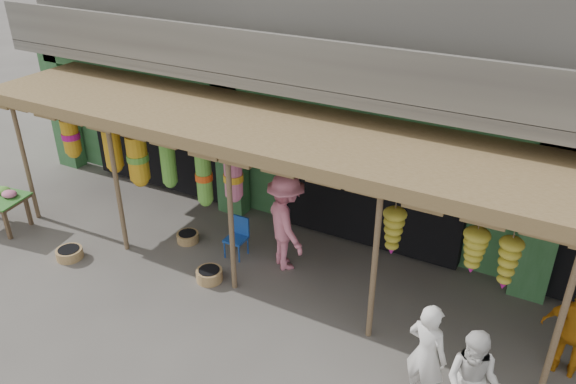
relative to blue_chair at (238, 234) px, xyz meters
The scene contains 11 objects.
ground 2.16m from the blue_chair, 19.14° to the right, with size 80.00×80.00×0.00m, color #514C47.
building 5.48m from the blue_chair, 64.38° to the left, with size 16.40×6.80×7.00m.
awning 2.82m from the blue_chair, ahead, with size 14.00×2.70×2.79m.
blue_chair is the anchor object (origin of this frame).
basket_left 1.18m from the blue_chair, behind, with size 0.44×0.44×0.18m, color olive.
basket_mid 3.20m from the blue_chair, 148.78° to the right, with size 0.49×0.49×0.19m, color #956843.
basket_right 1.00m from the blue_chair, 89.90° to the right, with size 0.47×0.47×0.21m, color olive.
person_front 4.44m from the blue_chair, 22.87° to the right, with size 0.58×0.38×1.59m, color silver.
person_right 5.09m from the blue_chair, 21.80° to the right, with size 0.74×0.57×1.51m, color silver.
person_vendor 5.76m from the blue_chair, ahead, with size 0.89×0.37×1.52m, color #BE7211.
person_shopper 1.10m from the blue_chair, ahead, with size 1.20×0.69×1.86m, color pink.
Camera 1 is at (3.11, -6.66, 6.09)m, focal length 35.00 mm.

